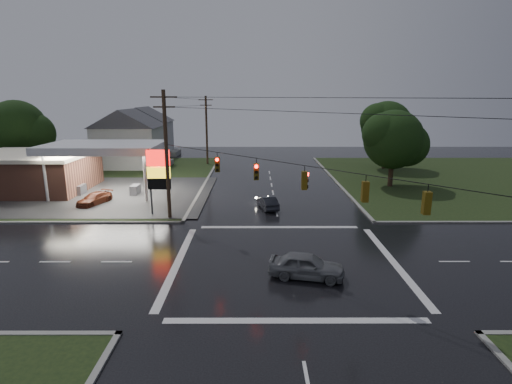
{
  "coord_description": "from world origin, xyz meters",
  "views": [
    {
      "loc": [
        -1.97,
        -24.13,
        10.5
      ],
      "look_at": [
        -1.91,
        6.89,
        3.0
      ],
      "focal_mm": 28.0,
      "sensor_mm": 36.0,
      "label": 1
    }
  ],
  "objects_px": {
    "tree_nw_behind": "(18,129)",
    "tree_ne_far": "(388,126)",
    "tree_ne_near": "(395,140)",
    "car_crossing": "(307,266)",
    "gas_station": "(43,169)",
    "house_near": "(129,137)",
    "utility_pole_n": "(207,129)",
    "utility_pole_nw": "(167,154)",
    "car_north": "(268,202)",
    "house_far": "(144,131)",
    "car_pump": "(94,199)",
    "pylon_sign": "(159,171)"
  },
  "relations": [
    {
      "from": "tree_ne_near",
      "to": "car_crossing",
      "type": "distance_m",
      "value": 28.02
    },
    {
      "from": "pylon_sign",
      "to": "tree_ne_far",
      "type": "distance_m",
      "value": 36.35
    },
    {
      "from": "gas_station",
      "to": "car_north",
      "type": "relative_size",
      "value": 7.01
    },
    {
      "from": "tree_nw_behind",
      "to": "house_near",
      "type": "bearing_deg",
      "value": 24.98
    },
    {
      "from": "gas_station",
      "to": "car_north",
      "type": "distance_m",
      "value": 25.96
    },
    {
      "from": "house_far",
      "to": "tree_nw_behind",
      "type": "relative_size",
      "value": 1.1
    },
    {
      "from": "car_north",
      "to": "utility_pole_n",
      "type": "bearing_deg",
      "value": -85.0
    },
    {
      "from": "utility_pole_n",
      "to": "tree_ne_near",
      "type": "xyz_separation_m",
      "value": [
        23.64,
        -16.01,
        0.09
      ]
    },
    {
      "from": "car_crossing",
      "to": "house_far",
      "type": "bearing_deg",
      "value": 37.17
    },
    {
      "from": "tree_ne_far",
      "to": "car_north",
      "type": "height_order",
      "value": "tree_ne_far"
    },
    {
      "from": "gas_station",
      "to": "tree_nw_behind",
      "type": "distance_m",
      "value": 13.63
    },
    {
      "from": "utility_pole_n",
      "to": "pylon_sign",
      "type": "bearing_deg",
      "value": -92.08
    },
    {
      "from": "gas_station",
      "to": "house_far",
      "type": "relative_size",
      "value": 2.37
    },
    {
      "from": "car_crossing",
      "to": "car_pump",
      "type": "bearing_deg",
      "value": 61.7
    },
    {
      "from": "gas_station",
      "to": "house_far",
      "type": "height_order",
      "value": "house_far"
    },
    {
      "from": "utility_pole_nw",
      "to": "utility_pole_n",
      "type": "height_order",
      "value": "utility_pole_nw"
    },
    {
      "from": "car_pump",
      "to": "utility_pole_nw",
      "type": "bearing_deg",
      "value": -7.58
    },
    {
      "from": "pylon_sign",
      "to": "car_crossing",
      "type": "bearing_deg",
      "value": -47.95
    },
    {
      "from": "car_crossing",
      "to": "utility_pole_n",
      "type": "bearing_deg",
      "value": 27.27
    },
    {
      "from": "gas_station",
      "to": "utility_pole_n",
      "type": "relative_size",
      "value": 2.5
    },
    {
      "from": "gas_station",
      "to": "house_far",
      "type": "distance_m",
      "value": 28.61
    },
    {
      "from": "tree_nw_behind",
      "to": "tree_ne_far",
      "type": "relative_size",
      "value": 1.02
    },
    {
      "from": "utility_pole_n",
      "to": "utility_pole_nw",
      "type": "bearing_deg",
      "value": -90.0
    },
    {
      "from": "house_near",
      "to": "tree_ne_near",
      "type": "height_order",
      "value": "tree_ne_near"
    },
    {
      "from": "utility_pole_n",
      "to": "tree_nw_behind",
      "type": "bearing_deg",
      "value": -161.79
    },
    {
      "from": "car_pump",
      "to": "car_north",
      "type": "bearing_deg",
      "value": 15.81
    },
    {
      "from": "house_near",
      "to": "car_pump",
      "type": "distance_m",
      "value": 22.41
    },
    {
      "from": "car_crossing",
      "to": "tree_ne_near",
      "type": "bearing_deg",
      "value": -15.7
    },
    {
      "from": "car_crossing",
      "to": "tree_nw_behind",
      "type": "bearing_deg",
      "value": 59.8
    },
    {
      "from": "tree_ne_near",
      "to": "tree_ne_far",
      "type": "relative_size",
      "value": 0.92
    },
    {
      "from": "pylon_sign",
      "to": "house_near",
      "type": "xyz_separation_m",
      "value": [
        -10.45,
        25.5,
        0.39
      ]
    },
    {
      "from": "house_far",
      "to": "car_crossing",
      "type": "distance_m",
      "value": 55.44
    },
    {
      "from": "house_near",
      "to": "car_north",
      "type": "relative_size",
      "value": 2.95
    },
    {
      "from": "house_far",
      "to": "tree_nw_behind",
      "type": "height_order",
      "value": "tree_nw_behind"
    },
    {
      "from": "tree_ne_far",
      "to": "car_north",
      "type": "distance_m",
      "value": 28.54
    },
    {
      "from": "utility_pole_n",
      "to": "car_pump",
      "type": "xyz_separation_m",
      "value": [
        -8.43,
        -23.87,
        -4.89
      ]
    },
    {
      "from": "utility_pole_nw",
      "to": "car_pump",
      "type": "height_order",
      "value": "utility_pole_nw"
    },
    {
      "from": "utility_pole_nw",
      "to": "car_north",
      "type": "bearing_deg",
      "value": 19.1
    },
    {
      "from": "car_crossing",
      "to": "house_near",
      "type": "bearing_deg",
      "value": 42.47
    },
    {
      "from": "house_near",
      "to": "car_north",
      "type": "height_order",
      "value": "house_near"
    },
    {
      "from": "house_near",
      "to": "tree_ne_near",
      "type": "relative_size",
      "value": 1.23
    },
    {
      "from": "pylon_sign",
      "to": "utility_pole_nw",
      "type": "height_order",
      "value": "utility_pole_nw"
    },
    {
      "from": "utility_pole_nw",
      "to": "tree_ne_far",
      "type": "xyz_separation_m",
      "value": [
        26.65,
        24.49,
        0.46
      ]
    },
    {
      "from": "gas_station",
      "to": "house_near",
      "type": "relative_size",
      "value": 2.37
    },
    {
      "from": "tree_ne_near",
      "to": "car_crossing",
      "type": "bearing_deg",
      "value": -118.29
    },
    {
      "from": "house_near",
      "to": "car_crossing",
      "type": "distance_m",
      "value": 44.33
    },
    {
      "from": "car_crossing",
      "to": "gas_station",
      "type": "bearing_deg",
      "value": 63.13
    },
    {
      "from": "house_far",
      "to": "utility_pole_nw",
      "type": "bearing_deg",
      "value": -72.08
    },
    {
      "from": "pylon_sign",
      "to": "tree_nw_behind",
      "type": "height_order",
      "value": "tree_nw_behind"
    },
    {
      "from": "utility_pole_n",
      "to": "house_far",
      "type": "height_order",
      "value": "utility_pole_n"
    }
  ]
}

